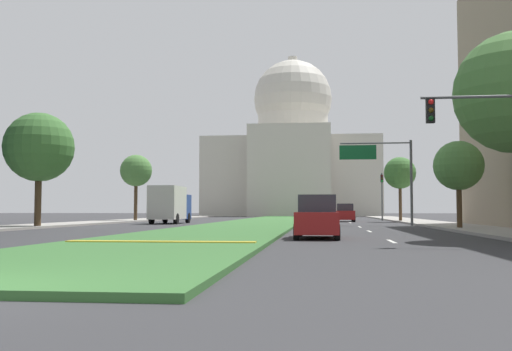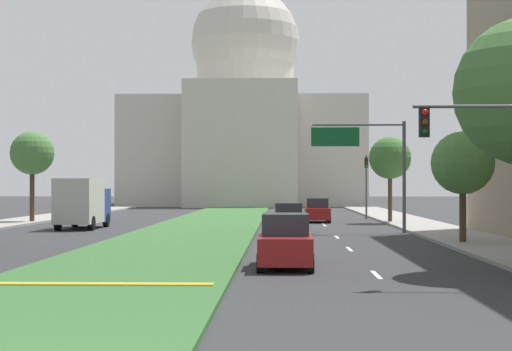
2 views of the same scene
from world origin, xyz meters
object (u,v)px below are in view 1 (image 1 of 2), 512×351
object	(u,v)px
overhead_guide_sign	(384,165)
sedan_midblock	(322,215)
sedan_lead_stopped	(317,218)
sedan_distant	(345,213)
traffic_light_near_right	(493,133)
box_truck_delivery	(170,204)
capitol_building	(293,158)
street_tree_right_far	(400,173)
street_tree_left_far	(136,171)
traffic_light_far_right	(382,190)
street_tree_right_mid	(458,166)
street_tree_left_mid	(39,148)

from	to	relation	value
overhead_guide_sign	sedan_midblock	distance (m)	6.06
sedan_lead_stopped	sedan_distant	bearing A→B (deg)	85.74
traffic_light_near_right	overhead_guide_sign	world-z (taller)	overhead_guide_sign
sedan_lead_stopped	box_truck_delivery	world-z (taller)	box_truck_delivery
capitol_building	sedan_midblock	world-z (taller)	capitol_building
box_truck_delivery	street_tree_right_far	bearing A→B (deg)	21.77
traffic_light_near_right	street_tree_right_far	bearing A→B (deg)	87.18
street_tree_right_far	sedan_distant	world-z (taller)	street_tree_right_far
traffic_light_near_right	street_tree_right_far	xyz separation A→B (m)	(1.85, 37.49, 0.93)
street_tree_left_far	sedan_distant	distance (m)	21.42
street_tree_right_far	box_truck_delivery	size ratio (longest dim) A/B	0.99
street_tree_right_far	overhead_guide_sign	bearing A→B (deg)	-102.77
traffic_light_far_right	street_tree_right_far	bearing A→B (deg)	-81.98
street_tree_right_mid	sedan_lead_stopped	world-z (taller)	street_tree_right_mid
overhead_guide_sign	sedan_lead_stopped	world-z (taller)	overhead_guide_sign
street_tree_right_mid	sedan_distant	size ratio (longest dim) A/B	1.22
box_truck_delivery	traffic_light_near_right	bearing A→B (deg)	-57.28
traffic_light_near_right	street_tree_right_far	size ratio (longest dim) A/B	0.82
capitol_building	street_tree_left_far	bearing A→B (deg)	-103.64
street_tree_left_far	sedan_distant	xyz separation A→B (m)	(20.87, 2.21, -4.24)
traffic_light_far_right	street_tree_left_mid	size ratio (longest dim) A/B	0.68
traffic_light_far_right	sedan_lead_stopped	size ratio (longest dim) A/B	1.18
street_tree_right_mid	sedan_lead_stopped	xyz separation A→B (m)	(-8.35, -10.87, -2.97)
sedan_lead_stopped	box_truck_delivery	xyz separation A→B (m)	(-12.85, 24.46, 0.82)
street_tree_left_mid	traffic_light_far_right	bearing A→B (deg)	48.56
street_tree_right_far	sedan_midblock	distance (m)	14.98
traffic_light_near_right	street_tree_right_mid	world-z (taller)	street_tree_right_mid
overhead_guide_sign	sedan_lead_stopped	bearing A→B (deg)	-103.79
traffic_light_near_right	sedan_midblock	world-z (taller)	traffic_light_near_right
street_tree_right_mid	sedan_midblock	distance (m)	12.84
street_tree_left_mid	street_tree_right_far	xyz separation A→B (m)	(26.08, 21.29, -0.57)
street_tree_left_mid	sedan_distant	size ratio (longest dim) A/B	1.74
sedan_lead_stopped	sedan_distant	distance (m)	34.25
capitol_building	street_tree_right_mid	xyz separation A→B (m)	(13.50, -75.42, -7.26)
street_tree_right_far	sedan_distant	bearing A→B (deg)	164.58
traffic_light_far_right	street_tree_right_far	distance (m)	7.32
street_tree_left_far	sedan_midblock	distance (m)	22.31
street_tree_left_far	sedan_lead_stopped	distance (m)	37.07
traffic_light_near_right	street_tree_right_far	world-z (taller)	street_tree_right_far
street_tree_left_mid	sedan_distant	world-z (taller)	street_tree_left_mid
street_tree_left_mid	sedan_lead_stopped	world-z (taller)	street_tree_left_mid
overhead_guide_sign	sedan_lead_stopped	size ratio (longest dim) A/B	1.48
sedan_midblock	box_truck_delivery	xyz separation A→B (m)	(-13.11, 4.10, 0.86)
traffic_light_far_right	street_tree_left_far	world-z (taller)	street_tree_left_far
traffic_light_near_right	street_tree_left_mid	world-z (taller)	street_tree_left_mid
street_tree_right_far	sedan_midblock	bearing A→B (deg)	-121.39
overhead_guide_sign	sedan_midblock	size ratio (longest dim) A/B	1.54
street_tree_left_mid	sedan_lead_stopped	xyz separation A→B (m)	(18.29, -11.41, -4.45)
street_tree_right_far	sedan_midblock	xyz separation A→B (m)	(-7.53, -12.34, -3.91)
traffic_light_far_right	street_tree_right_mid	xyz separation A→B (m)	(1.57, -28.95, 0.51)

